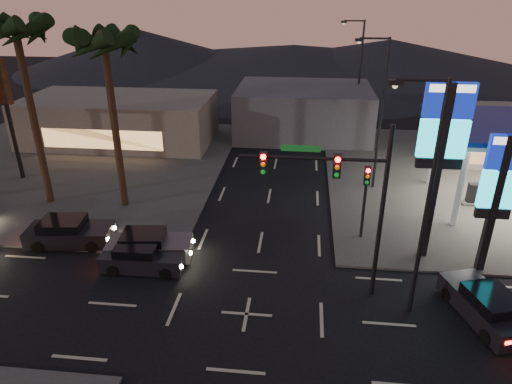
# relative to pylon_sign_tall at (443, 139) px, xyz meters

# --- Properties ---
(ground) EXTENTS (140.00, 140.00, 0.00)m
(ground) POSITION_rel_pylon_sign_tall_xyz_m (-8.50, -5.50, -6.39)
(ground) COLOR black
(ground) RESTS_ON ground
(corner_lot_ne) EXTENTS (24.00, 24.00, 0.12)m
(corner_lot_ne) POSITION_rel_pylon_sign_tall_xyz_m (7.50, 10.50, -6.33)
(corner_lot_ne) COLOR #47443F
(corner_lot_ne) RESTS_ON ground
(corner_lot_nw) EXTENTS (24.00, 24.00, 0.12)m
(corner_lot_nw) POSITION_rel_pylon_sign_tall_xyz_m (-24.50, 10.50, -6.33)
(corner_lot_nw) COLOR #47443F
(corner_lot_nw) RESTS_ON ground
(convenience_store) EXTENTS (10.00, 6.00, 4.00)m
(convenience_store) POSITION_rel_pylon_sign_tall_xyz_m (9.50, 15.50, -4.39)
(convenience_store) COLOR #726B5B
(convenience_store) RESTS_ON ground
(pylon_sign_tall) EXTENTS (2.20, 0.35, 9.00)m
(pylon_sign_tall) POSITION_rel_pylon_sign_tall_xyz_m (0.00, 0.00, 0.00)
(pylon_sign_tall) COLOR black
(pylon_sign_tall) RESTS_ON ground
(pylon_sign_short) EXTENTS (1.60, 0.35, 7.00)m
(pylon_sign_short) POSITION_rel_pylon_sign_tall_xyz_m (2.50, -1.00, -1.74)
(pylon_sign_short) COLOR black
(pylon_sign_short) RESTS_ON ground
(traffic_signal_mast) EXTENTS (6.10, 0.39, 8.00)m
(traffic_signal_mast) POSITION_rel_pylon_sign_tall_xyz_m (-4.74, -3.51, -1.17)
(traffic_signal_mast) COLOR black
(traffic_signal_mast) RESTS_ON ground
(pedestal_signal) EXTENTS (0.32, 0.39, 4.30)m
(pedestal_signal) POSITION_rel_pylon_sign_tall_xyz_m (-3.00, 1.48, -3.47)
(pedestal_signal) COLOR black
(pedestal_signal) RESTS_ON ground
(streetlight_near) EXTENTS (2.14, 0.25, 10.00)m
(streetlight_near) POSITION_rel_pylon_sign_tall_xyz_m (-1.71, -4.50, -0.68)
(streetlight_near) COLOR black
(streetlight_near) RESTS_ON ground
(streetlight_mid) EXTENTS (2.14, 0.25, 10.00)m
(streetlight_mid) POSITION_rel_pylon_sign_tall_xyz_m (-1.71, 8.50, -0.68)
(streetlight_mid) COLOR black
(streetlight_mid) RESTS_ON ground
(streetlight_far) EXTENTS (2.14, 0.25, 10.00)m
(streetlight_far) POSITION_rel_pylon_sign_tall_xyz_m (-1.71, 22.50, -0.68)
(streetlight_far) COLOR black
(streetlight_far) RESTS_ON ground
(palm_a) EXTENTS (4.41, 4.41, 10.86)m
(palm_a) POSITION_rel_pylon_sign_tall_xyz_m (-17.50, 4.00, 3.03)
(palm_a) COLOR black
(palm_a) RESTS_ON ground
(palm_b) EXTENTS (4.41, 4.41, 11.46)m
(palm_b) POSITION_rel_pylon_sign_tall_xyz_m (-22.50, 4.00, 3.58)
(palm_b) COLOR black
(palm_b) RESTS_ON ground
(building_far_west) EXTENTS (16.00, 8.00, 4.00)m
(building_far_west) POSITION_rel_pylon_sign_tall_xyz_m (-22.50, 16.50, -4.39)
(building_far_west) COLOR #726B5B
(building_far_west) RESTS_ON ground
(building_far_mid) EXTENTS (12.00, 9.00, 4.40)m
(building_far_mid) POSITION_rel_pylon_sign_tall_xyz_m (-6.50, 20.50, -4.19)
(building_far_mid) COLOR #4C4C51
(building_far_mid) RESTS_ON ground
(hill_left) EXTENTS (40.00, 40.00, 6.00)m
(hill_left) POSITION_rel_pylon_sign_tall_xyz_m (-33.50, 54.50, -3.39)
(hill_left) COLOR black
(hill_left) RESTS_ON ground
(hill_right) EXTENTS (50.00, 50.00, 5.00)m
(hill_right) POSITION_rel_pylon_sign_tall_xyz_m (6.50, 54.50, -3.89)
(hill_right) COLOR black
(hill_right) RESTS_ON ground
(hill_center) EXTENTS (60.00, 60.00, 4.00)m
(hill_center) POSITION_rel_pylon_sign_tall_xyz_m (-8.50, 54.50, -4.39)
(hill_center) COLOR black
(hill_center) RESTS_ON ground
(car_lane_a_front) EXTENTS (4.20, 1.83, 1.36)m
(car_lane_a_front) POSITION_rel_pylon_sign_tall_xyz_m (-14.06, -2.58, -5.76)
(car_lane_a_front) COLOR black
(car_lane_a_front) RESTS_ON ground
(car_lane_b_front) EXTENTS (4.53, 2.28, 1.43)m
(car_lane_b_front) POSITION_rel_pylon_sign_tall_xyz_m (-14.07, -1.59, -5.73)
(car_lane_b_front) COLOR #535355
(car_lane_b_front) RESTS_ON ground
(car_lane_b_mid) EXTENTS (4.72, 2.37, 1.49)m
(car_lane_b_mid) POSITION_rel_pylon_sign_tall_xyz_m (-18.79, -0.76, -5.70)
(car_lane_b_mid) COLOR black
(car_lane_b_mid) RESTS_ON ground
(suv_station) EXTENTS (2.99, 4.62, 1.44)m
(suv_station) POSITION_rel_pylon_sign_tall_xyz_m (1.52, -4.72, -5.73)
(suv_station) COLOR black
(suv_station) RESTS_ON ground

